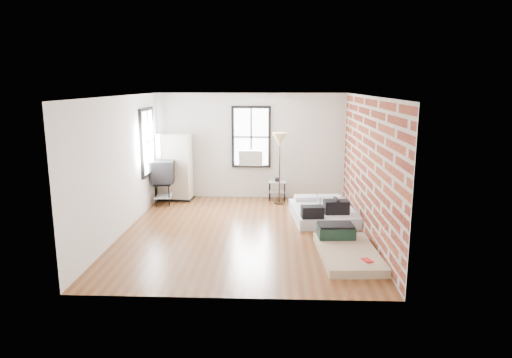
{
  "coord_description": "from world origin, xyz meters",
  "views": [
    {
      "loc": [
        0.63,
        -9.07,
        3.04
      ],
      "look_at": [
        0.24,
        0.3,
        1.07
      ],
      "focal_mm": 32.0,
      "sensor_mm": 36.0,
      "label": 1
    }
  ],
  "objects_px": {
    "side_table": "(277,185)",
    "tv_stand": "(163,173)",
    "mattress_main": "(323,212)",
    "floor_lamp": "(280,143)",
    "mattress_bare": "(345,248)",
    "wardrobe": "(175,167)"
  },
  "relations": [
    {
      "from": "floor_lamp",
      "to": "tv_stand",
      "type": "relative_size",
      "value": 1.63
    },
    {
      "from": "mattress_bare",
      "to": "tv_stand",
      "type": "bearing_deg",
      "value": 137.22
    },
    {
      "from": "mattress_main",
      "to": "floor_lamp",
      "type": "distance_m",
      "value": 2.17
    },
    {
      "from": "mattress_bare",
      "to": "floor_lamp",
      "type": "height_order",
      "value": "floor_lamp"
    },
    {
      "from": "side_table",
      "to": "tv_stand",
      "type": "distance_m",
      "value": 2.98
    },
    {
      "from": "wardrobe",
      "to": "tv_stand",
      "type": "xyz_separation_m",
      "value": [
        -0.21,
        -0.42,
        -0.06
      ]
    },
    {
      "from": "tv_stand",
      "to": "mattress_bare",
      "type": "bearing_deg",
      "value": -46.7
    },
    {
      "from": "mattress_bare",
      "to": "side_table",
      "type": "distance_m",
      "value": 4.09
    },
    {
      "from": "floor_lamp",
      "to": "mattress_bare",
      "type": "bearing_deg",
      "value": -71.69
    },
    {
      "from": "mattress_main",
      "to": "mattress_bare",
      "type": "height_order",
      "value": "mattress_main"
    },
    {
      "from": "mattress_main",
      "to": "floor_lamp",
      "type": "relative_size",
      "value": 1.07
    },
    {
      "from": "mattress_main",
      "to": "wardrobe",
      "type": "relative_size",
      "value": 1.12
    },
    {
      "from": "mattress_main",
      "to": "floor_lamp",
      "type": "bearing_deg",
      "value": 121.55
    },
    {
      "from": "mattress_bare",
      "to": "floor_lamp",
      "type": "bearing_deg",
      "value": 105.02
    },
    {
      "from": "mattress_main",
      "to": "floor_lamp",
      "type": "height_order",
      "value": "floor_lamp"
    },
    {
      "from": "wardrobe",
      "to": "side_table",
      "type": "distance_m",
      "value": 2.74
    },
    {
      "from": "mattress_bare",
      "to": "mattress_main",
      "type": "bearing_deg",
      "value": 91.12
    },
    {
      "from": "mattress_main",
      "to": "floor_lamp",
      "type": "xyz_separation_m",
      "value": [
        -0.99,
        1.31,
        1.42
      ]
    },
    {
      "from": "side_table",
      "to": "tv_stand",
      "type": "bearing_deg",
      "value": -170.47
    },
    {
      "from": "floor_lamp",
      "to": "tv_stand",
      "type": "distance_m",
      "value": 3.07
    },
    {
      "from": "wardrobe",
      "to": "tv_stand",
      "type": "distance_m",
      "value": 0.48
    },
    {
      "from": "wardrobe",
      "to": "floor_lamp",
      "type": "height_order",
      "value": "floor_lamp"
    }
  ]
}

